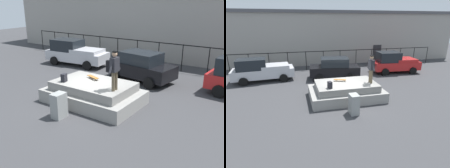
# 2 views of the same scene
# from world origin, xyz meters

# --- Properties ---
(ground_plane) EXTENTS (60.00, 60.00, 0.00)m
(ground_plane) POSITION_xyz_m (0.00, 0.00, 0.00)
(ground_plane) COLOR #38383A
(concrete_ledge) EXTENTS (4.47, 2.79, 1.02)m
(concrete_ledge) POSITION_xyz_m (0.13, 0.05, 0.46)
(concrete_ledge) COLOR gray
(concrete_ledge) RESTS_ON ground_plane
(skateboarder) EXTENTS (0.25, 0.89, 1.69)m
(skateboarder) POSITION_xyz_m (1.57, -0.32, 1.99)
(skateboarder) COLOR brown
(skateboarder) RESTS_ON concrete_ledge
(skateboard) EXTENTS (0.79, 0.45, 0.12)m
(skateboard) POSITION_xyz_m (-0.17, 0.42, 1.12)
(skateboard) COLOR brown
(skateboard) RESTS_ON concrete_ledge
(backpack) EXTENTS (0.26, 0.32, 0.39)m
(backpack) POSITION_xyz_m (-1.03, -0.66, 1.21)
(backpack) COLOR black
(backpack) RESTS_ON concrete_ledge
(car_silver_pickup_near) EXTENTS (4.81, 2.31, 1.84)m
(car_silver_pickup_near) POSITION_xyz_m (-5.46, 5.05, 0.91)
(car_silver_pickup_near) COLOR #B7B7BC
(car_silver_pickup_near) RESTS_ON ground_plane
(car_black_sedan_mid) EXTENTS (4.26, 2.50, 1.74)m
(car_black_sedan_mid) POSITION_xyz_m (0.37, 4.33, 0.88)
(car_black_sedan_mid) COLOR black
(car_black_sedan_mid) RESTS_ON ground_plane
(utility_box) EXTENTS (0.46, 0.61, 1.07)m
(utility_box) POSITION_xyz_m (-0.05, -2.03, 0.54)
(utility_box) COLOR gray
(utility_box) RESTS_ON ground_plane
(fence_row) EXTENTS (24.06, 0.06, 1.83)m
(fence_row) POSITION_xyz_m (-0.00, 7.69, 1.24)
(fence_row) COLOR black
(fence_row) RESTS_ON ground_plane
(warehouse_building) EXTENTS (33.61, 7.14, 5.67)m
(warehouse_building) POSITION_xyz_m (0.00, 12.83, 2.85)
(warehouse_building) COLOR gray
(warehouse_building) RESTS_ON ground_plane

